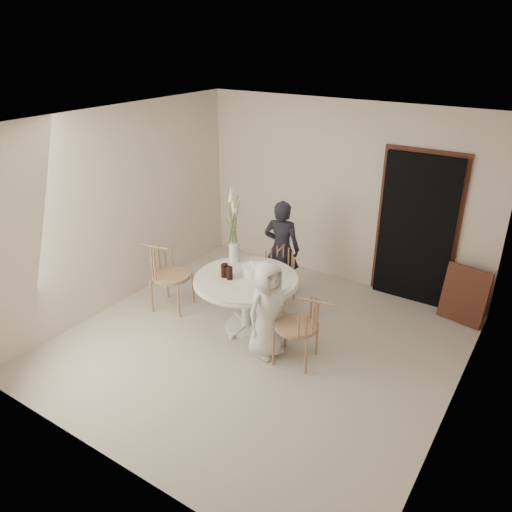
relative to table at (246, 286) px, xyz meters
The scene contains 18 objects.
ground 0.75m from the table, 35.54° to the right, with size 4.50×4.50×0.00m, color beige.
room_shell 1.09m from the table, 35.54° to the right, with size 4.50×4.50×4.50m.
doorway 2.49m from the table, 52.29° to the left, with size 1.00×0.10×2.10m, color black.
door_trim 2.53m from the table, 52.85° to the left, with size 1.12×0.03×2.22m, color #55321D.
table is the anchor object (origin of this frame).
picture_frame 2.87m from the table, 36.47° to the left, with size 0.58×0.04×0.77m, color #55321D.
chair_far 0.84m from the table, 89.90° to the left, with size 0.51×0.54×0.83m.
chair_right 1.03m from the table, 14.31° to the right, with size 0.56×0.53×0.86m.
chair_left 1.28m from the table, behind, with size 0.60×0.57×0.91m.
girl 1.04m from the table, 95.28° to the left, with size 0.52×0.34×1.43m, color black.
boy 0.62m from the table, 32.64° to the right, with size 0.59×0.38×1.21m, color silver.
birthday_cake 0.21m from the table, 68.06° to the left, with size 0.28×0.28×0.18m.
cola_tumbler_a 0.30m from the table, 148.44° to the right, with size 0.07×0.07×0.15m, color black.
cola_tumbler_b 0.29m from the table, 134.19° to the right, with size 0.08×0.08×0.17m, color black.
cola_tumbler_c 0.34m from the table, 150.62° to the right, with size 0.08×0.08×0.17m, color black.
cola_tumbler_d 0.33m from the table, 158.24° to the right, with size 0.08×0.08×0.16m, color black.
plate_stack 0.53m from the table, 12.48° to the right, with size 0.20×0.20×0.05m, color white.
flower_vase 0.76m from the table, 142.04° to the left, with size 0.14×0.14×1.05m.
Camera 1 is at (2.80, -4.33, 3.57)m, focal length 35.00 mm.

